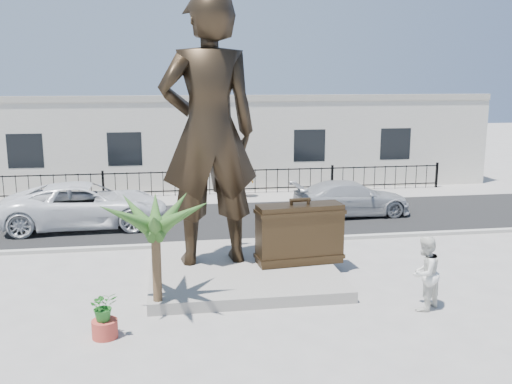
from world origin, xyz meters
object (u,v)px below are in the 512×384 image
at_px(suitcase, 299,234).
at_px(car_white, 86,205).
at_px(tourist, 425,273).
at_px(statue, 209,132).

bearing_deg(suitcase, car_white, 131.60).
bearing_deg(tourist, car_white, -80.57).
height_order(statue, suitcase, statue).
xyz_separation_m(suitcase, tourist, (2.39, -3.07, -0.24)).
bearing_deg(tourist, statue, -71.53).
bearing_deg(statue, suitcase, 161.92).
xyz_separation_m(statue, car_white, (-4.26, 5.68, -3.22)).
relative_size(statue, car_white, 1.25).
bearing_deg(suitcase, tourist, -58.02).
height_order(statue, tourist, statue).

